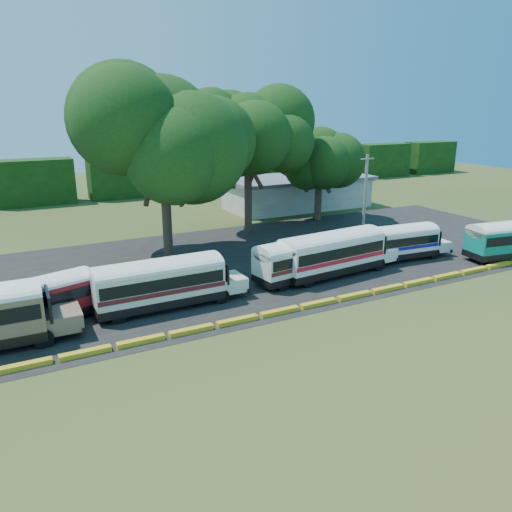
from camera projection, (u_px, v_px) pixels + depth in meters
name	position (u px, v px, depth m)	size (l,w,h in m)	color
ground	(308.00, 315.00, 31.80)	(160.00, 160.00, 0.00)	#2A4416
asphalt_strip	(240.00, 262.00, 42.42)	(64.00, 24.00, 0.02)	black
curb	(299.00, 307.00, 32.61)	(53.70, 0.45, 0.30)	gold
terminal_building	(297.00, 192.00, 64.64)	(19.00, 9.00, 4.00)	silver
treeline_backdrop	(125.00, 176.00, 71.65)	(130.00, 4.00, 6.00)	black
bus_red	(35.00, 300.00, 29.69)	(9.39, 4.81, 3.00)	black
bus_cream_west	(162.00, 281.00, 32.37)	(10.27, 2.66, 3.37)	black
bus_cream_east	(306.00, 256.00, 37.90)	(10.11, 3.69, 3.25)	black
bus_white_red	(333.00, 251.00, 38.67)	(10.95, 3.60, 3.53)	black
bus_white_blue	(397.00, 241.00, 42.55)	(9.46, 3.06, 3.06)	black
tree_west	(162.00, 131.00, 40.15)	(11.99, 11.99, 15.25)	#35291A
tree_center	(248.00, 130.00, 50.02)	(9.92, 9.92, 14.09)	#35291A
tree_east	(320.00, 154.00, 56.09)	(8.04, 8.04, 10.59)	#35291A
utility_pole	(365.00, 194.00, 50.50)	(1.60, 0.30, 8.13)	gray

